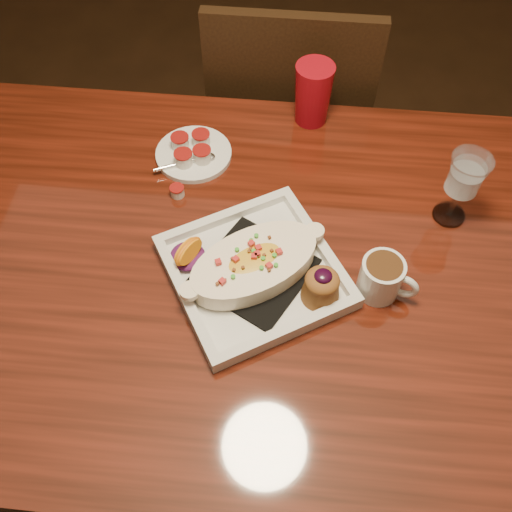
# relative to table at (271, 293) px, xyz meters

# --- Properties ---
(floor) EXTENTS (7.00, 7.00, 0.00)m
(floor) POSITION_rel_table_xyz_m (0.00, 0.00, -0.65)
(floor) COLOR black
(floor) RESTS_ON ground
(table) EXTENTS (1.50, 0.90, 0.75)m
(table) POSITION_rel_table_xyz_m (0.00, 0.00, 0.00)
(table) COLOR maroon
(table) RESTS_ON floor
(chair_far) EXTENTS (0.42, 0.42, 0.93)m
(chair_far) POSITION_rel_table_xyz_m (-0.00, 0.63, -0.15)
(chair_far) COLOR black
(chair_far) RESTS_ON floor
(plate) EXTENTS (0.39, 0.39, 0.08)m
(plate) POSITION_rel_table_xyz_m (-0.02, -0.03, 0.13)
(plate) COLOR silver
(plate) RESTS_ON table
(coffee_mug) EXTENTS (0.10, 0.08, 0.08)m
(coffee_mug) POSITION_rel_table_xyz_m (0.19, -0.03, 0.14)
(coffee_mug) COLOR silver
(coffee_mug) RESTS_ON table
(goblet) EXTENTS (0.07, 0.07, 0.16)m
(goblet) POSITION_rel_table_xyz_m (0.33, 0.15, 0.21)
(goblet) COLOR silver
(goblet) RESTS_ON table
(saucer) EXTENTS (0.16, 0.16, 0.11)m
(saucer) POSITION_rel_table_xyz_m (-0.19, 0.26, 0.11)
(saucer) COLOR silver
(saucer) RESTS_ON table
(creamer_loose) EXTENTS (0.03, 0.03, 0.02)m
(creamer_loose) POSITION_rel_table_xyz_m (-0.20, 0.15, 0.11)
(creamer_loose) COLOR silver
(creamer_loose) RESTS_ON table
(red_tumbler) EXTENTS (0.08, 0.08, 0.14)m
(red_tumbler) POSITION_rel_table_xyz_m (0.05, 0.40, 0.17)
(red_tumbler) COLOR #A60B18
(red_tumbler) RESTS_ON table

